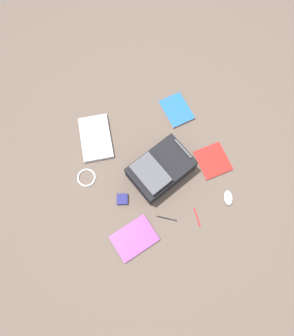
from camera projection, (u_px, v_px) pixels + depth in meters
The scene contains 11 objects.
ground_plane at pixel (151, 168), 2.08m from camera, with size 3.54×3.54×0.00m, color brown.
backpack at pixel (160, 169), 1.99m from camera, with size 0.50×0.44×0.19m.
laptop at pixel (96, 138), 2.13m from camera, with size 0.22×0.36×0.03m.
book_manual at pixel (213, 161), 2.09m from camera, with size 0.25×0.27×0.02m.
book_blue at pixel (177, 110), 2.20m from camera, with size 0.24×0.29×0.02m.
book_red at pixel (134, 238), 1.92m from camera, with size 0.33×0.29×0.02m.
computer_mouse at pixel (228, 198), 2.00m from camera, with size 0.06×0.11×0.03m, color silver.
cable_coil at pixel (86, 178), 2.05m from camera, with size 0.13×0.13×0.01m, color silver.
pen_black at pixel (197, 217), 1.97m from camera, with size 0.01×0.01×0.13m, color red.
pen_blue at pixel (167, 218), 1.97m from camera, with size 0.01×0.01×0.14m, color black.
earbud_pouch at pixel (122, 199), 2.00m from camera, with size 0.07×0.07×0.03m, color navy.
Camera 1 is at (0.15, 0.59, 1.99)m, focal length 30.74 mm.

